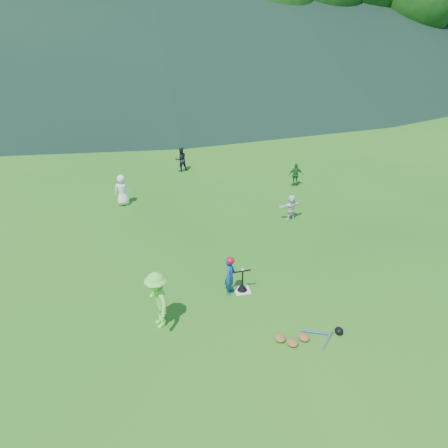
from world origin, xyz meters
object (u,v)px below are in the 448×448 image
equipment_pile (304,337)px  batter_child (230,276)px  fielder_b (181,159)px  batting_tee (242,287)px  home_plate (242,290)px  fielder_a (122,190)px  fielder_c (296,175)px  adult_coach (157,300)px  fielder_d (291,207)px

equipment_pile → batter_child: bearing=121.6°
fielder_b → batting_tee: fielder_b is taller
home_plate → batting_tee: 0.12m
fielder_a → fielder_c: fielder_a is taller
batter_child → fielder_b: 9.87m
adult_coach → fielder_d: size_ratio=1.62×
home_plate → batter_child: batter_child is taller
batter_child → adult_coach: (-2.14, -0.95, 0.22)m
home_plate → adult_coach: adult_coach is taller
batting_tee → fielder_a: bearing=116.4°
home_plate → adult_coach: size_ratio=0.28×
batter_child → batting_tee: size_ratio=1.75×
equipment_pile → fielder_c: bearing=70.8°
home_plate → equipment_pile: 2.51m
adult_coach → home_plate: bearing=98.1°
batter_child → equipment_pile: bearing=-119.2°
adult_coach → equipment_pile: 3.85m
batter_child → fielder_a: 7.28m
batting_tee → equipment_pile: 2.51m
fielder_b → fielder_d: bearing=108.6°
fielder_a → batting_tee: bearing=112.5°
home_plate → fielder_a: 7.46m
batting_tee → equipment_pile: (1.02, -2.30, -0.06)m
fielder_a → fielder_c: (7.54, 0.29, -0.11)m
fielder_a → fielder_c: 7.55m
fielder_a → fielder_c: size_ratio=1.21×
fielder_c → batter_child: bearing=62.6°
fielder_a → adult_coach: bearing=92.0°
adult_coach → fielder_d: bearing=119.3°
fielder_c → equipment_pile: size_ratio=0.59×
fielder_c → home_plate: bearing=64.7°
home_plate → fielder_c: size_ratio=0.43×
fielder_c → fielder_d: (-1.31, -2.98, -0.03)m
home_plate → batter_child: size_ratio=0.38×
fielder_b → batter_child: bearing=79.1°
fielder_c → fielder_d: size_ratio=1.05×
fielder_c → fielder_d: 3.25m
batter_child → fielder_c: 8.35m
fielder_b → fielder_c: bearing=136.8°
home_plate → fielder_a: (-3.31, 6.66, 0.63)m
home_plate → adult_coach: bearing=-159.0°
fielder_a → batting_tee: fielder_a is taller
home_plate → batting_tee: bearing=0.0°
fielder_b → home_plate: bearing=81.3°
fielder_d → fielder_a: bearing=-34.3°
batter_child → fielder_b: bearing=30.0°
fielder_b → batting_tee: size_ratio=1.73×
fielder_d → equipment_pile: size_ratio=0.56×
fielder_a → fielder_b: size_ratio=1.09×
fielder_b → fielder_d: 6.81m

